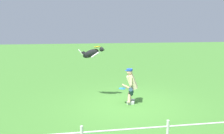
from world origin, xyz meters
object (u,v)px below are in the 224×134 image
object	(u,v)px
dog	(92,53)
frisbee_flying	(97,47)
frisbee_held	(122,88)
person	(131,85)

from	to	relation	value
dog	frisbee_flying	distance (m)	0.33
dog	frisbee_held	xyz separation A→B (m)	(-1.00, 0.93, -1.19)
person	frisbee_flying	bearing A→B (deg)	-13.15
person	dog	size ratio (longest dim) A/B	1.26
dog	frisbee_held	world-z (taller)	dog
dog	frisbee_flying	xyz separation A→B (m)	(-0.20, 0.09, 0.25)
dog	frisbee_held	size ratio (longest dim) A/B	4.23
dog	frisbee_flying	bearing A→B (deg)	-2.94
frisbee_held	dog	bearing A→B (deg)	-43.01
dog	person	bearing A→B (deg)	-8.57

